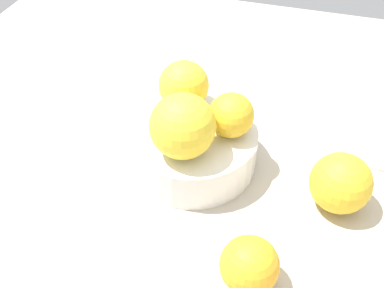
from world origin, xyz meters
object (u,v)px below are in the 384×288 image
at_px(orange_in_bowl_1, 231,115).
at_px(orange_loose_1, 249,265).
at_px(orange_loose_0, 341,183).
at_px(side_plate, 379,142).
at_px(orange_in_bowl_2, 184,86).
at_px(fruit_bowl, 192,148).
at_px(orange_in_bowl_0, 179,125).

height_order(orange_in_bowl_1, orange_loose_1, orange_in_bowl_1).
bearing_deg(orange_loose_0, side_plate, 157.77).
bearing_deg(orange_in_bowl_1, orange_loose_0, 77.64).
bearing_deg(orange_loose_0, orange_in_bowl_1, -102.36).
relative_size(orange_in_bowl_2, orange_loose_0, 0.90).
relative_size(fruit_bowl, orange_loose_0, 2.29).
bearing_deg(orange_in_bowl_2, fruit_bowl, 28.17).
bearing_deg(orange_in_bowl_1, side_plate, 116.62).
xyz_separation_m(orange_in_bowl_1, orange_in_bowl_2, (-0.04, -0.08, 0.01)).
distance_m(orange_loose_1, side_plate, 0.33).
relative_size(orange_in_bowl_2, side_plate, 0.60).
relative_size(orange_loose_1, side_plate, 0.56).
height_order(orange_loose_0, side_plate, orange_loose_0).
bearing_deg(orange_in_bowl_0, orange_loose_1, 43.50).
bearing_deg(side_plate, orange_in_bowl_2, -77.09).
relative_size(orange_loose_0, orange_loose_1, 1.19).
distance_m(orange_in_bowl_1, orange_in_bowl_2, 0.09).
bearing_deg(side_plate, orange_loose_0, -22.23).
bearing_deg(orange_loose_1, side_plate, 153.28).
height_order(orange_loose_1, side_plate, orange_loose_1).
height_order(fruit_bowl, orange_in_bowl_2, orange_in_bowl_2).
relative_size(orange_in_bowl_1, orange_loose_1, 0.92).
height_order(orange_in_bowl_2, orange_loose_0, orange_in_bowl_2).
bearing_deg(orange_in_bowl_1, orange_loose_1, 20.04).
bearing_deg(orange_in_bowl_0, orange_loose_0, 95.41).
xyz_separation_m(orange_in_bowl_1, orange_loose_1, (0.19, 0.07, -0.06)).
xyz_separation_m(orange_in_bowl_0, side_plate, (-0.16, 0.27, -0.10)).
distance_m(fruit_bowl, side_plate, 0.29).
distance_m(orange_in_bowl_2, side_plate, 0.32).
bearing_deg(fruit_bowl, orange_in_bowl_0, -6.72).
height_order(orange_in_bowl_0, orange_in_bowl_2, orange_in_bowl_0).
height_order(orange_in_bowl_1, side_plate, orange_in_bowl_1).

